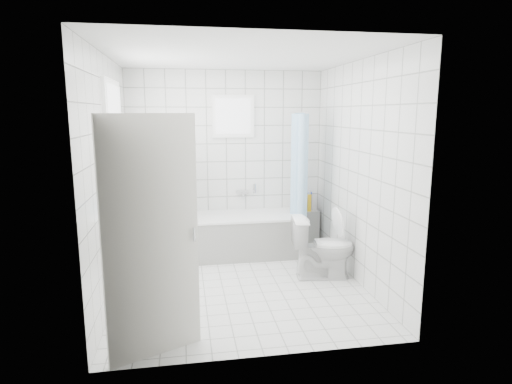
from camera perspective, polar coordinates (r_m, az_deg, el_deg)
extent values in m
plane|color=white|center=(5.15, -2.04, -12.37)|extent=(3.00, 3.00, 0.00)
plane|color=white|center=(4.78, -2.26, 17.71)|extent=(3.00, 3.00, 0.00)
cube|color=white|center=(6.27, -3.94, 4.08)|extent=(2.80, 0.02, 2.60)
cube|color=white|center=(3.33, 1.23, -1.64)|extent=(2.80, 0.02, 2.60)
cube|color=white|center=(4.82, -18.90, 1.58)|extent=(0.02, 3.00, 2.60)
cube|color=white|center=(5.16, 13.47, 2.42)|extent=(0.02, 3.00, 2.60)
cube|color=white|center=(5.07, -18.07, 5.46)|extent=(0.01, 0.90, 1.40)
cube|color=white|center=(6.20, -3.04, 10.04)|extent=(0.50, 0.01, 0.50)
cube|color=white|center=(5.18, -17.11, -2.69)|extent=(0.18, 1.02, 0.08)
cube|color=silver|center=(3.55, -13.71, -6.21)|extent=(0.74, 0.37, 2.00)
cube|color=white|center=(6.12, -2.31, -5.87)|extent=(1.75, 0.75, 0.55)
cube|color=white|center=(6.05, -2.33, -3.23)|extent=(1.77, 0.77, 0.03)
cube|color=white|center=(5.91, -11.46, -1.91)|extent=(0.15, 0.85, 1.50)
cube|color=white|center=(6.57, 6.48, -4.78)|extent=(0.40, 0.24, 0.55)
imported|color=white|center=(5.33, 8.91, -7.29)|extent=(0.79, 0.51, 0.76)
cylinder|color=silver|center=(6.01, 5.57, 10.46)|extent=(0.02, 0.80, 0.02)
cube|color=silver|center=(6.32, -1.84, 0.03)|extent=(0.18, 0.06, 0.06)
imported|color=#38A5FF|center=(4.98, -17.33, -1.72)|extent=(0.11, 0.11, 0.18)
imported|color=silver|center=(5.25, -16.95, -0.50)|extent=(0.15, 0.15, 0.28)
imported|color=silver|center=(5.10, -17.15, -1.40)|extent=(0.18, 0.18, 0.18)
imported|color=pink|center=(5.42, -16.71, -0.69)|extent=(0.11, 0.11, 0.18)
cylinder|color=red|center=(6.50, 6.02, -1.52)|extent=(0.06, 0.06, 0.20)
cylinder|color=blue|center=(6.51, 7.19, -1.20)|extent=(0.06, 0.06, 0.28)
cylinder|color=yellow|center=(6.42, 7.13, -1.44)|extent=(0.06, 0.06, 0.26)
cylinder|color=green|center=(6.40, 6.19, -1.66)|extent=(0.06, 0.06, 0.21)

